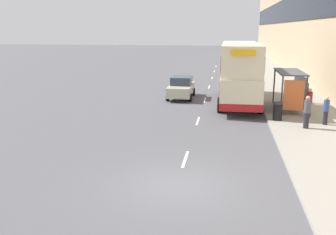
% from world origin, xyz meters
% --- Properties ---
extents(ground_plane, '(220.00, 220.00, 0.00)m').
position_xyz_m(ground_plane, '(0.00, 0.00, 0.00)').
color(ground_plane, '#515156').
extents(pavement, '(5.00, 93.00, 0.14)m').
position_xyz_m(pavement, '(6.50, 38.50, 0.07)').
color(pavement, gray).
rests_on(pavement, ground_plane).
extents(terrace_facade, '(3.10, 93.00, 17.03)m').
position_xyz_m(terrace_facade, '(10.49, 38.50, 8.51)').
color(terrace_facade, tan).
rests_on(terrace_facade, ground_plane).
extents(lane_mark_0, '(0.12, 2.00, 0.01)m').
position_xyz_m(lane_mark_0, '(0.00, 2.70, 0.01)').
color(lane_mark_0, silver).
rests_on(lane_mark_0, ground_plane).
extents(lane_mark_1, '(0.12, 2.00, 0.01)m').
position_xyz_m(lane_mark_1, '(0.00, 9.37, 0.01)').
color(lane_mark_1, silver).
rests_on(lane_mark_1, ground_plane).
extents(lane_mark_2, '(0.12, 2.00, 0.01)m').
position_xyz_m(lane_mark_2, '(0.00, 16.03, 0.01)').
color(lane_mark_2, silver).
rests_on(lane_mark_2, ground_plane).
extents(lane_mark_3, '(0.12, 2.00, 0.01)m').
position_xyz_m(lane_mark_3, '(0.00, 22.70, 0.01)').
color(lane_mark_3, silver).
rests_on(lane_mark_3, ground_plane).
extents(lane_mark_4, '(0.12, 2.00, 0.01)m').
position_xyz_m(lane_mark_4, '(0.00, 29.36, 0.01)').
color(lane_mark_4, silver).
rests_on(lane_mark_4, ground_plane).
extents(lane_mark_5, '(0.12, 2.00, 0.01)m').
position_xyz_m(lane_mark_5, '(0.00, 36.03, 0.01)').
color(lane_mark_5, silver).
rests_on(lane_mark_5, ground_plane).
extents(lane_mark_6, '(0.12, 2.00, 0.01)m').
position_xyz_m(lane_mark_6, '(0.00, 42.69, 0.01)').
color(lane_mark_6, silver).
rests_on(lane_mark_6, ground_plane).
extents(bus_shelter, '(1.60, 4.20, 2.48)m').
position_xyz_m(bus_shelter, '(5.77, 12.70, 1.88)').
color(bus_shelter, '#4C4C51').
rests_on(bus_shelter, ground_plane).
extents(double_decker_bus_near, '(2.85, 10.36, 4.30)m').
position_xyz_m(double_decker_bus_near, '(2.47, 15.16, 2.28)').
color(double_decker_bus_near, beige).
rests_on(double_decker_bus_near, ground_plane).
extents(car_0, '(1.92, 4.24, 1.66)m').
position_xyz_m(car_0, '(-1.89, 16.71, 0.83)').
color(car_0, '#B7B799').
rests_on(car_0, ground_plane).
extents(pedestrian_at_shelter, '(0.31, 0.31, 1.57)m').
position_xyz_m(pedestrian_at_shelter, '(7.01, 9.13, 0.94)').
color(pedestrian_at_shelter, '#23232D').
rests_on(pedestrian_at_shelter, ground_plane).
extents(pedestrian_1, '(0.34, 0.34, 1.70)m').
position_xyz_m(pedestrian_1, '(6.52, 11.09, 1.01)').
color(pedestrian_1, '#23232D').
rests_on(pedestrian_1, ground_plane).
extents(pedestrian_2, '(0.32, 0.32, 1.62)m').
position_xyz_m(pedestrian_2, '(7.14, 15.31, 0.97)').
color(pedestrian_2, '#23232D').
rests_on(pedestrian_2, ground_plane).
extents(pedestrian_3, '(0.34, 0.34, 1.74)m').
position_xyz_m(pedestrian_3, '(5.82, 8.16, 1.03)').
color(pedestrian_3, '#23232D').
rests_on(pedestrian_3, ground_plane).
extents(litter_bin, '(0.55, 0.55, 1.05)m').
position_xyz_m(litter_bin, '(4.55, 9.76, 0.67)').
color(litter_bin, black).
rests_on(litter_bin, ground_plane).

